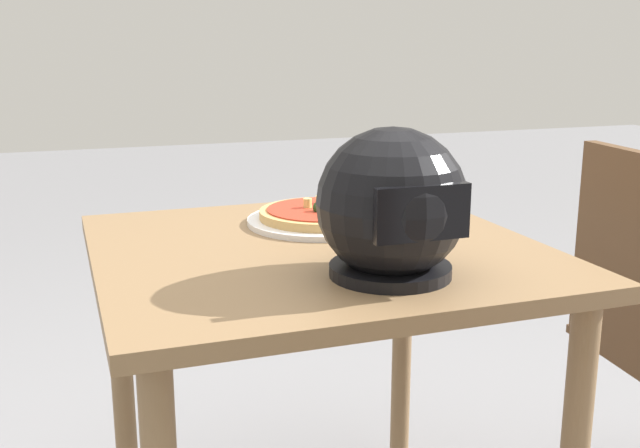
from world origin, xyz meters
The scene contains 4 objects.
dining_table centered at (0.00, 0.00, 0.63)m, with size 0.83×0.81×0.74m.
pizza_plate centered at (-0.07, -0.16, 0.75)m, with size 0.32×0.32×0.01m, color white.
pizza centered at (-0.07, -0.16, 0.77)m, with size 0.27×0.27×0.05m.
motorcycle_helmet centered at (-0.05, 0.22, 0.86)m, with size 0.25×0.25×0.25m.
Camera 1 is at (0.46, 1.31, 1.12)m, focal length 42.41 mm.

